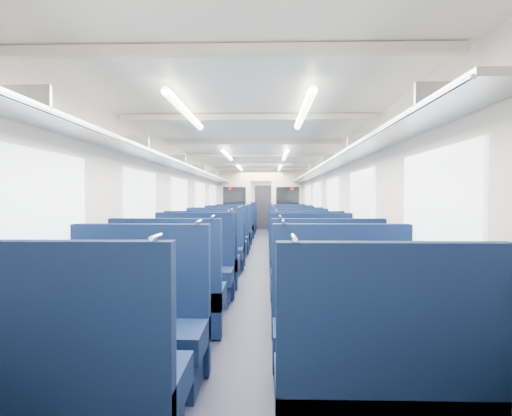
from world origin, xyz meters
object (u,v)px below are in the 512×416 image
(seat_11, at_px, (300,254))
(seat_16, at_px, (230,236))
(bulkhead, at_px, (261,204))
(seat_2, at_px, (133,335))
(seat_21, at_px, (285,228))
(seat_26, at_px, (244,222))
(seat_17, at_px, (290,236))
(seat_24, at_px, (242,223))
(seat_15, at_px, (293,241))
(seat_9, at_px, (306,264))
(seat_12, at_px, (219,247))
(seat_22, at_px, (240,225))
(seat_13, at_px, (296,246))
(seat_4, at_px, (169,298))
(seat_5, at_px, (326,298))
(seat_0, at_px, (76,394))
(seat_7, at_px, (314,277))
(seat_6, at_px, (192,274))
(seat_23, at_px, (284,225))
(seat_14, at_px, (225,240))
(seat_18, at_px, (233,233))
(seat_3, at_px, (346,334))
(seat_27, at_px, (282,222))
(seat_10, at_px, (213,253))
(seat_20, at_px, (238,227))
(seat_25, at_px, (283,223))
(seat_19, at_px, (288,232))
(seat_8, at_px, (203,264))
(seat_1, at_px, (384,399))

(seat_11, height_order, seat_16, same)
(bulkhead, distance_m, seat_2, 10.61)
(seat_21, relative_size, seat_26, 1.00)
(bulkhead, bearing_deg, seat_17, -70.32)
(seat_2, relative_size, seat_24, 1.00)
(seat_15, bearing_deg, seat_9, -90.00)
(seat_12, bearing_deg, seat_15, 37.56)
(seat_24, bearing_deg, seat_22, -90.00)
(seat_13, bearing_deg, seat_4, -109.48)
(seat_5, bearing_deg, seat_0, -127.38)
(seat_0, distance_m, seat_7, 3.73)
(seat_6, relative_size, seat_7, 1.00)
(seat_4, relative_size, seat_11, 1.00)
(seat_12, distance_m, seat_15, 2.09)
(seat_23, bearing_deg, seat_4, -98.36)
(seat_14, xyz_separation_m, seat_18, (0.00, 2.17, 0.00))
(seat_24, height_order, seat_26, same)
(seat_5, height_order, seat_23, same)
(bulkhead, bearing_deg, seat_3, -85.48)
(seat_13, xyz_separation_m, seat_21, (0.00, 5.50, 0.00))
(seat_27, bearing_deg, seat_10, -99.46)
(seat_3, relative_size, seat_5, 1.00)
(seat_6, height_order, seat_17, same)
(seat_14, bearing_deg, seat_20, 90.00)
(seat_20, bearing_deg, seat_27, 63.50)
(seat_18, bearing_deg, seat_3, -79.78)
(seat_20, xyz_separation_m, seat_25, (1.66, 2.28, 0.00))
(seat_19, distance_m, seat_22, 3.64)
(seat_24, bearing_deg, seat_9, -80.76)
(seat_4, relative_size, seat_15, 1.00)
(seat_0, xyz_separation_m, seat_19, (1.66, 10.32, 0.00))
(seat_9, relative_size, seat_27, 1.00)
(seat_22, relative_size, seat_23, 1.00)
(seat_8, bearing_deg, seat_9, 0.23)
(seat_15, bearing_deg, seat_18, 126.37)
(seat_13, distance_m, seat_19, 3.48)
(seat_9, height_order, seat_22, same)
(seat_22, relative_size, seat_24, 1.00)
(seat_12, relative_size, seat_24, 1.00)
(seat_14, distance_m, seat_22, 5.51)
(seat_6, bearing_deg, seat_12, 90.00)
(seat_5, xyz_separation_m, seat_6, (-1.66, 1.31, 0.00))
(seat_21, bearing_deg, seat_13, -90.00)
(bulkhead, bearing_deg, seat_26, 100.85)
(seat_6, relative_size, seat_23, 1.00)
(seat_18, bearing_deg, seat_10, -90.00)
(seat_2, height_order, seat_4, same)
(seat_10, bearing_deg, seat_24, 90.00)
(seat_4, xyz_separation_m, seat_20, (0.00, 10.22, 0.00))
(seat_1, distance_m, seat_12, 6.91)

